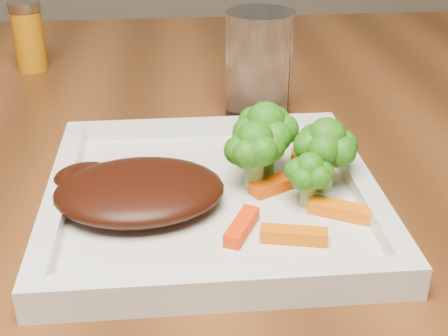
{
  "coord_description": "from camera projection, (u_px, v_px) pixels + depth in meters",
  "views": [
    {
      "loc": [
        0.33,
        -0.8,
        1.02
      ],
      "look_at": [
        0.37,
        -0.35,
        0.79
      ],
      "focal_mm": 50.0,
      "sensor_mm": 36.0,
      "label": 1
    }
  ],
  "objects": [
    {
      "name": "plate",
      "position": [
        212.0,
        201.0,
        0.53
      ],
      "size": [
        0.27,
        0.27,
        0.01
      ],
      "primitive_type": "cube",
      "color": "silver",
      "rests_on": "dining_table"
    },
    {
      "name": "steak",
      "position": [
        140.0,
        190.0,
        0.5
      ],
      "size": [
        0.14,
        0.11,
        0.03
      ],
      "primitive_type": "ellipsoid",
      "rotation": [
        0.0,
        0.0,
        0.04
      ],
      "color": "#340F07",
      "rests_on": "plate"
    },
    {
      "name": "broccoli_0",
      "position": [
        265.0,
        139.0,
        0.54
      ],
      "size": [
        0.07,
        0.07,
        0.07
      ],
      "primitive_type": null,
      "rotation": [
        0.0,
        0.0,
        0.06
      ],
      "color": "#1E5F0F",
      "rests_on": "plate"
    },
    {
      "name": "broccoli_1",
      "position": [
        325.0,
        154.0,
        0.52
      ],
      "size": [
        0.08,
        0.08,
        0.06
      ],
      "primitive_type": null,
      "rotation": [
        0.0,
        0.0,
        0.36
      ],
      "color": "#167513",
      "rests_on": "plate"
    },
    {
      "name": "broccoli_2",
      "position": [
        309.0,
        173.0,
        0.49
      ],
      "size": [
        0.06,
        0.06,
        0.06
      ],
      "primitive_type": null,
      "rotation": [
        0.0,
        0.0,
        -0.32
      ],
      "color": "#126D12",
      "rests_on": "plate"
    },
    {
      "name": "broccoli_3",
      "position": [
        254.0,
        156.0,
        0.52
      ],
      "size": [
        0.08,
        0.08,
        0.06
      ],
      "primitive_type": null,
      "rotation": [
        0.0,
        0.0,
        0.4
      ],
      "color": "#225D0F",
      "rests_on": "plate"
    },
    {
      "name": "carrot_0",
      "position": [
        294.0,
        235.0,
        0.46
      ],
      "size": [
        0.05,
        0.02,
        0.01
      ],
      "primitive_type": "cube",
      "rotation": [
        0.0,
        0.0,
        -0.22
      ],
      "color": "#E56103",
      "rests_on": "plate"
    },
    {
      "name": "carrot_1",
      "position": [
        344.0,
        211.0,
        0.49
      ],
      "size": [
        0.06,
        0.04,
        0.01
      ],
      "primitive_type": "cube",
      "rotation": [
        0.0,
        0.0,
        -0.49
      ],
      "color": "#EF6503",
      "rests_on": "plate"
    },
    {
      "name": "carrot_2",
      "position": [
        242.0,
        226.0,
        0.47
      ],
      "size": [
        0.03,
        0.05,
        0.01
      ],
      "primitive_type": "cube",
      "rotation": [
        0.0,
        0.0,
        1.11
      ],
      "color": "#F43303",
      "rests_on": "plate"
    },
    {
      "name": "carrot_3",
      "position": [
        321.0,
        158.0,
        0.57
      ],
      "size": [
        0.06,
        0.03,
        0.01
      ],
      "primitive_type": "cube",
      "rotation": [
        0.0,
        0.0,
        -0.24
      ],
      "color": "orange",
      "rests_on": "plate"
    },
    {
      "name": "carrot_6",
      "position": [
        281.0,
        182.0,
        0.53
      ],
      "size": [
        0.06,
        0.04,
        0.01
      ],
      "primitive_type": "cube",
      "rotation": [
        0.0,
        0.0,
        0.5
      ],
      "color": "#DF4603",
      "rests_on": "plate"
    },
    {
      "name": "spice_shaker",
      "position": [
        29.0,
        36.0,
        0.83
      ],
      "size": [
        0.05,
        0.05,
        0.09
      ],
      "primitive_type": "cylinder",
      "rotation": [
        0.0,
        0.0,
        -0.32
      ],
      "color": "#AB6409",
      "rests_on": "dining_table"
    },
    {
      "name": "drinking_glass",
      "position": [
        259.0,
        67.0,
        0.67
      ],
      "size": [
        0.1,
        0.1,
        0.12
      ],
      "primitive_type": "cylinder",
      "rotation": [
        0.0,
        0.0,
        -0.41
      ],
      "color": "white",
      "rests_on": "dining_table"
    }
  ]
}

